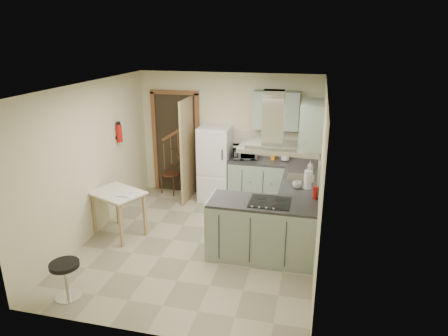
% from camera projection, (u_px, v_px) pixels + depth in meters
% --- Properties ---
extents(floor, '(4.20, 4.20, 0.00)m').
position_uv_depth(floor, '(200.00, 243.00, 6.43)').
color(floor, tan).
rests_on(floor, ground).
extents(ceiling, '(4.20, 4.20, 0.00)m').
position_uv_depth(ceiling, '(196.00, 86.00, 5.62)').
color(ceiling, silver).
rests_on(ceiling, back_wall).
extents(back_wall, '(3.60, 0.00, 3.60)m').
position_uv_depth(back_wall, '(228.00, 136.00, 7.96)').
color(back_wall, beige).
rests_on(back_wall, floor).
extents(left_wall, '(0.00, 4.20, 4.20)m').
position_uv_depth(left_wall, '(91.00, 161.00, 6.42)').
color(left_wall, beige).
rests_on(left_wall, floor).
extents(right_wall, '(0.00, 4.20, 4.20)m').
position_uv_depth(right_wall, '(320.00, 179.00, 5.63)').
color(right_wall, beige).
rests_on(right_wall, floor).
extents(doorway, '(1.10, 0.12, 2.10)m').
position_uv_depth(doorway, '(176.00, 143.00, 8.24)').
color(doorway, brown).
rests_on(doorway, floor).
extents(fridge, '(0.60, 0.60, 1.50)m').
position_uv_depth(fridge, '(215.00, 164.00, 7.89)').
color(fridge, white).
rests_on(fridge, floor).
extents(counter_back, '(1.08, 0.60, 0.90)m').
position_uv_depth(counter_back, '(258.00, 182.00, 7.80)').
color(counter_back, '#9EB2A0').
rests_on(counter_back, floor).
extents(counter_right, '(0.60, 1.95, 0.90)m').
position_uv_depth(counter_right, '(299.00, 199.00, 6.99)').
color(counter_right, '#9EB2A0').
rests_on(counter_right, floor).
extents(splashback, '(1.68, 0.02, 0.50)m').
position_uv_depth(splashback, '(276.00, 144.00, 7.77)').
color(splashback, beige).
rests_on(splashback, counter_back).
extents(wall_cabinet_back, '(0.85, 0.35, 0.70)m').
position_uv_depth(wall_cabinet_back, '(276.00, 110.00, 7.40)').
color(wall_cabinet_back, '#9EB2A0').
rests_on(wall_cabinet_back, back_wall).
extents(wall_cabinet_right, '(0.35, 0.90, 0.70)m').
position_uv_depth(wall_cabinet_right, '(312.00, 124.00, 6.26)').
color(wall_cabinet_right, '#9EB2A0').
rests_on(wall_cabinet_right, right_wall).
extents(peninsula, '(1.55, 0.65, 0.90)m').
position_uv_depth(peninsula, '(262.00, 230.00, 5.89)').
color(peninsula, '#9EB2A0').
rests_on(peninsula, floor).
extents(hob, '(0.58, 0.50, 0.01)m').
position_uv_depth(hob, '(270.00, 202.00, 5.72)').
color(hob, black).
rests_on(hob, peninsula).
extents(extractor_hood, '(0.90, 0.55, 0.10)m').
position_uv_depth(extractor_hood, '(272.00, 147.00, 5.46)').
color(extractor_hood, silver).
rests_on(extractor_hood, ceiling).
extents(sink, '(0.45, 0.40, 0.01)m').
position_uv_depth(sink, '(300.00, 178.00, 6.68)').
color(sink, silver).
rests_on(sink, counter_right).
extents(fire_extinguisher, '(0.10, 0.10, 0.32)m').
position_uv_depth(fire_extinguisher, '(119.00, 133.00, 7.15)').
color(fire_extinguisher, '#B2140F').
rests_on(fire_extinguisher, left_wall).
extents(drop_leaf_table, '(0.99, 0.89, 0.77)m').
position_uv_depth(drop_leaf_table, '(119.00, 214.00, 6.58)').
color(drop_leaf_table, tan).
rests_on(drop_leaf_table, floor).
extents(bentwood_chair, '(0.46, 0.46, 0.84)m').
position_uv_depth(bentwood_chair, '(171.00, 174.00, 8.32)').
color(bentwood_chair, '#492E18').
rests_on(bentwood_chair, floor).
extents(stool, '(0.43, 0.43, 0.49)m').
position_uv_depth(stool, '(66.00, 280.00, 5.04)').
color(stool, black).
rests_on(stool, floor).
extents(microwave, '(0.52, 0.41, 0.26)m').
position_uv_depth(microwave, '(245.00, 152.00, 7.69)').
color(microwave, black).
rests_on(microwave, counter_back).
extents(kettle, '(0.17, 0.17, 0.23)m').
position_uv_depth(kettle, '(285.00, 155.00, 7.57)').
color(kettle, white).
rests_on(kettle, counter_back).
extents(cereal_box, '(0.10, 0.19, 0.26)m').
position_uv_depth(cereal_box, '(274.00, 152.00, 7.67)').
color(cereal_box, orange).
rests_on(cereal_box, counter_back).
extents(soap_bottle, '(0.09, 0.09, 0.17)m').
position_uv_depth(soap_bottle, '(310.00, 166.00, 7.04)').
color(soap_bottle, silver).
rests_on(soap_bottle, counter_right).
extents(paper_towel, '(0.12, 0.12, 0.31)m').
position_uv_depth(paper_towel, '(308.00, 179.00, 6.19)').
color(paper_towel, silver).
rests_on(paper_towel, counter_right).
extents(cup, '(0.18, 0.18, 0.11)m').
position_uv_depth(cup, '(297.00, 185.00, 6.24)').
color(cup, silver).
rests_on(cup, counter_right).
extents(red_bottle, '(0.08, 0.08, 0.19)m').
position_uv_depth(red_bottle, '(315.00, 193.00, 5.83)').
color(red_bottle, '#B6140F').
rests_on(red_bottle, peninsula).
extents(book, '(0.20, 0.27, 0.11)m').
position_uv_depth(book, '(119.00, 191.00, 6.36)').
color(book, '#954031').
rests_on(book, drop_leaf_table).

